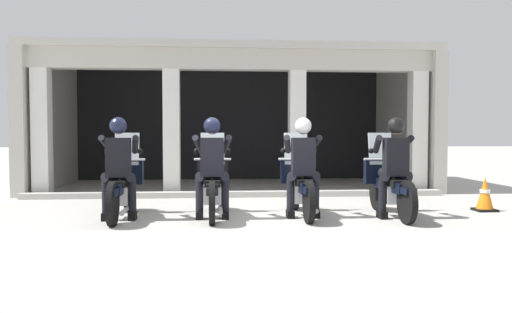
{
  "coord_description": "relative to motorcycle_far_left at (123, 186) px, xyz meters",
  "views": [
    {
      "loc": [
        -0.66,
        -8.07,
        1.34
      ],
      "look_at": [
        0.0,
        0.32,
        0.96
      ],
      "focal_mm": 36.05,
      "sensor_mm": 36.0,
      "label": 1
    }
  ],
  "objects": [
    {
      "name": "police_officer_far_left",
      "position": [
        -0.0,
        -0.28,
        0.44
      ],
      "size": [
        0.63,
        0.61,
        1.58
      ],
      "rotation": [
        0.0,
        0.0,
        0.07
      ],
      "color": "black",
      "rests_on": "ground"
    },
    {
      "name": "kerb_strip",
      "position": [
        1.9,
        2.43,
        -0.44
      ],
      "size": [
        8.8,
        0.24,
        0.12
      ],
      "primitive_type": "cube",
      "color": "#B7B5AD",
      "rests_on": "ground"
    },
    {
      "name": "traffic_cone_flank",
      "position": [
        6.1,
        0.17,
        -0.21
      ],
      "size": [
        0.34,
        0.34,
        0.59
      ],
      "color": "black",
      "rests_on": "ground"
    },
    {
      "name": "motorcycle_far_left",
      "position": [
        0.0,
        0.0,
        0.0
      ],
      "size": [
        0.62,
        2.04,
        1.35
      ],
      "rotation": [
        0.0,
        0.0,
        0.07
      ],
      "color": "black",
      "rests_on": "ground"
    },
    {
      "name": "ground_plane",
      "position": [
        2.14,
        2.77,
        -0.5
      ],
      "size": [
        80.0,
        80.0,
        0.0
      ],
      "primitive_type": "plane",
      "color": "#A8A59E"
    },
    {
      "name": "motorcycle_center_left",
      "position": [
        1.43,
        -0.0,
        0.0
      ],
      "size": [
        0.62,
        2.04,
        1.35
      ],
      "rotation": [
        0.0,
        0.0,
        0.08
      ],
      "color": "black",
      "rests_on": "ground"
    },
    {
      "name": "motorcycle_far_right",
      "position": [
        4.29,
        -0.17,
        0.0
      ],
      "size": [
        0.62,
        2.04,
        1.35
      ],
      "rotation": [
        0.0,
        0.0,
        0.2
      ],
      "color": "black",
      "rests_on": "ground"
    },
    {
      "name": "police_officer_center_left",
      "position": [
        1.43,
        -0.28,
        0.44
      ],
      "size": [
        0.63,
        0.61,
        1.58
      ],
      "rotation": [
        0.0,
        0.0,
        0.08
      ],
      "color": "black",
      "rests_on": "ground"
    },
    {
      "name": "police_officer_far_right",
      "position": [
        4.29,
        -0.45,
        0.44
      ],
      "size": [
        0.63,
        0.61,
        1.58
      ],
      "rotation": [
        0.0,
        0.0,
        0.2
      ],
      "color": "black",
      "rests_on": "ground"
    },
    {
      "name": "motorcycle_center_right",
      "position": [
        2.86,
        0.0,
        0.0
      ],
      "size": [
        0.62,
        2.04,
        1.35
      ],
      "rotation": [
        0.0,
        0.0,
        0.14
      ],
      "color": "black",
      "rests_on": "ground"
    },
    {
      "name": "police_officer_center_right",
      "position": [
        2.86,
        -0.28,
        0.44
      ],
      "size": [
        0.63,
        0.61,
        1.58
      ],
      "rotation": [
        0.0,
        0.0,
        0.14
      ],
      "color": "black",
      "rests_on": "ground"
    },
    {
      "name": "station_building",
      "position": [
        1.9,
        5.15,
        1.58
      ],
      "size": [
        9.3,
        4.44,
        3.31
      ],
      "color": "black",
      "rests_on": "ground"
    }
  ]
}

